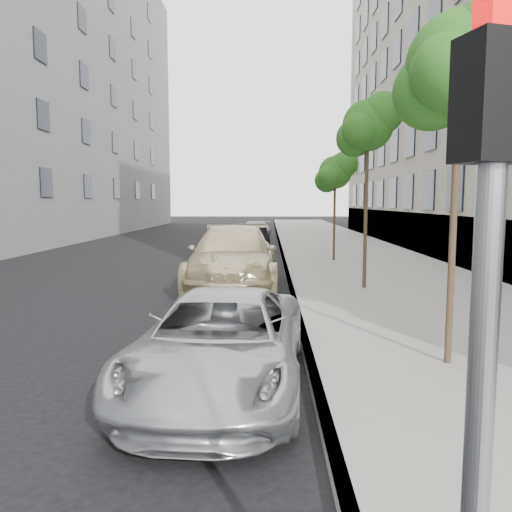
{
  "coord_description": "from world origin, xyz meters",
  "views": [
    {
      "loc": [
        0.54,
        -5.75,
        2.52
      ],
      "look_at": [
        0.3,
        3.54,
        1.5
      ],
      "focal_mm": 35.0,
      "sensor_mm": 36.0,
      "label": 1
    }
  ],
  "objects_px": {
    "tree_near": "(462,65)",
    "suv": "(233,257)",
    "sedan_black": "(252,237)",
    "sedan_blue": "(226,245)",
    "tree_far": "(336,172)",
    "tree_mid": "(369,126)",
    "sedan_rear": "(255,231)",
    "signal_pole": "(484,334)",
    "minivan": "(221,342)"
  },
  "relations": [
    {
      "from": "tree_mid",
      "to": "sedan_rear",
      "type": "height_order",
      "value": "tree_mid"
    },
    {
      "from": "minivan",
      "to": "sedan_black",
      "type": "relative_size",
      "value": 1.13
    },
    {
      "from": "tree_near",
      "to": "suv",
      "type": "relative_size",
      "value": 0.84
    },
    {
      "from": "suv",
      "to": "tree_far",
      "type": "bearing_deg",
      "value": 56.6
    },
    {
      "from": "suv",
      "to": "sedan_blue",
      "type": "height_order",
      "value": "suv"
    },
    {
      "from": "tree_near",
      "to": "signal_pole",
      "type": "xyz_separation_m",
      "value": [
        -1.93,
        -5.51,
        -2.35
      ]
    },
    {
      "from": "tree_near",
      "to": "signal_pole",
      "type": "height_order",
      "value": "tree_near"
    },
    {
      "from": "signal_pole",
      "to": "suv",
      "type": "xyz_separation_m",
      "value": [
        -1.79,
        12.71,
        -1.16
      ]
    },
    {
      "from": "minivan",
      "to": "sedan_blue",
      "type": "bearing_deg",
      "value": 98.33
    },
    {
      "from": "tree_far",
      "to": "signal_pole",
      "type": "bearing_deg",
      "value": -95.94
    },
    {
      "from": "suv",
      "to": "sedan_black",
      "type": "xyz_separation_m",
      "value": [
        0.18,
        11.78,
        -0.22
      ]
    },
    {
      "from": "minivan",
      "to": "tree_near",
      "type": "bearing_deg",
      "value": 16.25
    },
    {
      "from": "tree_far",
      "to": "sedan_blue",
      "type": "xyz_separation_m",
      "value": [
        -4.44,
        0.09,
        -2.92
      ]
    },
    {
      "from": "tree_mid",
      "to": "sedan_blue",
      "type": "bearing_deg",
      "value": 123.96
    },
    {
      "from": "tree_far",
      "to": "sedan_black",
      "type": "distance_m",
      "value": 7.57
    },
    {
      "from": "tree_mid",
      "to": "tree_far",
      "type": "xyz_separation_m",
      "value": [
        0.0,
        6.5,
        -0.87
      ]
    },
    {
      "from": "suv",
      "to": "sedan_rear",
      "type": "height_order",
      "value": "suv"
    },
    {
      "from": "sedan_blue",
      "to": "sedan_rear",
      "type": "bearing_deg",
      "value": 81.35
    },
    {
      "from": "minivan",
      "to": "sedan_rear",
      "type": "relative_size",
      "value": 1.06
    },
    {
      "from": "minivan",
      "to": "sedan_rear",
      "type": "bearing_deg",
      "value": 94.3
    },
    {
      "from": "sedan_blue",
      "to": "tree_mid",
      "type": "bearing_deg",
      "value": -60.33
    },
    {
      "from": "tree_far",
      "to": "sedan_black",
      "type": "height_order",
      "value": "tree_far"
    },
    {
      "from": "suv",
      "to": "sedan_black",
      "type": "bearing_deg",
      "value": 88.42
    },
    {
      "from": "sedan_rear",
      "to": "signal_pole",
      "type": "bearing_deg",
      "value": -80.47
    },
    {
      "from": "sedan_rear",
      "to": "sedan_blue",
      "type": "bearing_deg",
      "value": -87.98
    },
    {
      "from": "tree_near",
      "to": "sedan_blue",
      "type": "bearing_deg",
      "value": 108.73
    },
    {
      "from": "tree_far",
      "to": "sedan_blue",
      "type": "height_order",
      "value": "tree_far"
    },
    {
      "from": "tree_mid",
      "to": "signal_pole",
      "type": "bearing_deg",
      "value": -99.11
    },
    {
      "from": "signal_pole",
      "to": "suv",
      "type": "distance_m",
      "value": 12.89
    },
    {
      "from": "signal_pole",
      "to": "sedan_blue",
      "type": "bearing_deg",
      "value": 81.38
    },
    {
      "from": "signal_pole",
      "to": "sedan_rear",
      "type": "distance_m",
      "value": 30.02
    },
    {
      "from": "tree_near",
      "to": "minivan",
      "type": "height_order",
      "value": "tree_near"
    },
    {
      "from": "tree_mid",
      "to": "minivan",
      "type": "xyz_separation_m",
      "value": [
        -3.33,
        -7.24,
        -3.9
      ]
    },
    {
      "from": "signal_pole",
      "to": "sedan_blue",
      "type": "distance_m",
      "value": 18.81
    },
    {
      "from": "tree_near",
      "to": "sedan_blue",
      "type": "xyz_separation_m",
      "value": [
        -4.44,
        13.09,
        -3.65
      ]
    },
    {
      "from": "tree_mid",
      "to": "sedan_blue",
      "type": "xyz_separation_m",
      "value": [
        -4.44,
        6.59,
        -3.79
      ]
    },
    {
      "from": "tree_mid",
      "to": "sedan_rear",
      "type": "distance_m",
      "value": 18.7
    },
    {
      "from": "tree_far",
      "to": "suv",
      "type": "relative_size",
      "value": 0.71
    },
    {
      "from": "tree_near",
      "to": "sedan_black",
      "type": "height_order",
      "value": "tree_near"
    },
    {
      "from": "tree_near",
      "to": "sedan_rear",
      "type": "height_order",
      "value": "tree_near"
    },
    {
      "from": "signal_pole",
      "to": "sedan_rear",
      "type": "bearing_deg",
      "value": 76.84
    },
    {
      "from": "tree_mid",
      "to": "suv",
      "type": "xyz_separation_m",
      "value": [
        -3.72,
        0.7,
        -3.65
      ]
    },
    {
      "from": "tree_far",
      "to": "signal_pole",
      "type": "xyz_separation_m",
      "value": [
        -1.93,
        -18.51,
        -1.63
      ]
    },
    {
      "from": "tree_near",
      "to": "tree_mid",
      "type": "relative_size",
      "value": 0.98
    },
    {
      "from": "tree_mid",
      "to": "suv",
      "type": "relative_size",
      "value": 0.85
    },
    {
      "from": "tree_near",
      "to": "tree_far",
      "type": "xyz_separation_m",
      "value": [
        -0.0,
        13.0,
        -0.73
      ]
    },
    {
      "from": "sedan_black",
      "to": "sedan_rear",
      "type": "relative_size",
      "value": 0.94
    },
    {
      "from": "tree_far",
      "to": "tree_mid",
      "type": "bearing_deg",
      "value": -90.0
    },
    {
      "from": "tree_far",
      "to": "sedan_blue",
      "type": "relative_size",
      "value": 0.99
    },
    {
      "from": "sedan_black",
      "to": "sedan_rear",
      "type": "distance_m",
      "value": 5.45
    }
  ]
}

